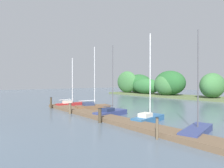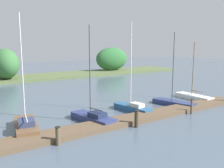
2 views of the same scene
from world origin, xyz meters
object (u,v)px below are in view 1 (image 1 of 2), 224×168
at_px(sailboat_0, 71,104).
at_px(sailboat_4, 197,130).
at_px(mooring_piling_0, 51,103).
at_px(mooring_piling_3, 157,128).
at_px(sailboat_1, 93,107).
at_px(sailboat_3, 149,118).
at_px(mooring_piling_2, 100,115).
at_px(mooring_piling_1, 70,109).
at_px(sailboat_2, 111,112).

bearing_deg(sailboat_0, sailboat_4, -91.33).
xyz_separation_m(mooring_piling_0, mooring_piling_3, (16.91, -0.01, -0.08)).
bearing_deg(mooring_piling_3, sailboat_0, 170.52).
relative_size(sailboat_1, sailboat_3, 1.02).
bearing_deg(mooring_piling_2, mooring_piling_1, 179.12).
bearing_deg(sailboat_0, sailboat_1, -81.45).
distance_m(sailboat_2, mooring_piling_1, 4.61).
bearing_deg(mooring_piling_2, mooring_piling_3, 0.17).
bearing_deg(sailboat_0, mooring_piling_3, -101.09).
xyz_separation_m(mooring_piling_1, mooring_piling_3, (11.58, -0.07, 0.10)).
bearing_deg(mooring_piling_0, mooring_piling_3, -0.02).
height_order(sailboat_2, mooring_piling_2, sailboat_2).
distance_m(sailboat_1, mooring_piling_2, 7.50).
bearing_deg(mooring_piling_0, sailboat_2, 16.95).
bearing_deg(sailboat_1, sailboat_2, -89.47).
height_order(sailboat_4, mooring_piling_1, sailboat_4).
distance_m(sailboat_0, sailboat_3, 13.27).
height_order(sailboat_1, mooring_piling_0, sailboat_1).
bearing_deg(mooring_piling_3, mooring_piling_1, 179.65).
xyz_separation_m(sailboat_4, mooring_piling_0, (-17.88, -2.89, 0.44)).
bearing_deg(mooring_piling_0, mooring_piling_2, -0.12).
distance_m(sailboat_2, mooring_piling_3, 8.32).
distance_m(sailboat_1, mooring_piling_0, 5.71).
height_order(mooring_piling_0, mooring_piling_1, mooring_piling_0).
relative_size(sailboat_1, mooring_piling_2, 6.31).
bearing_deg(sailboat_1, mooring_piling_1, -155.31).
bearing_deg(sailboat_3, mooring_piling_1, 104.09).
xyz_separation_m(sailboat_0, sailboat_2, (8.95, -0.03, -0.03)).
distance_m(sailboat_3, mooring_piling_2, 4.18).
bearing_deg(mooring_piling_1, sailboat_1, 104.26).
relative_size(sailboat_3, mooring_piling_0, 5.20).
bearing_deg(sailboat_2, mooring_piling_0, 95.73).
relative_size(sailboat_4, mooring_piling_1, 6.19).
bearing_deg(sailboat_2, mooring_piling_1, 114.64).
height_order(mooring_piling_2, mooring_piling_3, mooring_piling_3).
xyz_separation_m(sailboat_3, mooring_piling_2, (-2.35, -3.45, 0.24)).
bearing_deg(sailboat_3, sailboat_0, 84.11).
xyz_separation_m(sailboat_4, mooring_piling_2, (-6.85, -2.91, 0.33)).
distance_m(sailboat_1, mooring_piling_1, 3.62).
bearing_deg(mooring_piling_1, sailboat_4, 12.68).
distance_m(mooring_piling_2, mooring_piling_3, 5.89).
bearing_deg(mooring_piling_2, sailboat_1, 151.36).
distance_m(sailboat_0, sailboat_4, 17.76).
height_order(sailboat_0, mooring_piling_3, sailboat_0).
height_order(sailboat_0, mooring_piling_1, sailboat_0).
height_order(mooring_piling_0, mooring_piling_3, mooring_piling_0).
xyz_separation_m(sailboat_3, mooring_piling_0, (-13.37, -3.43, 0.36)).
height_order(sailboat_2, mooring_piling_1, sailboat_2).
bearing_deg(sailboat_1, sailboat_4, -82.49).
relative_size(sailboat_1, sailboat_4, 1.13).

